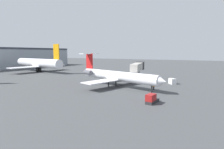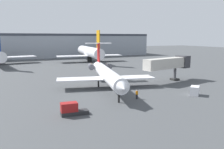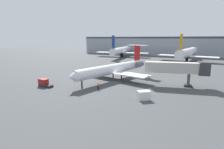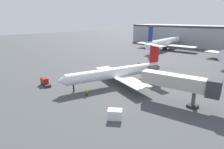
{
  "view_description": "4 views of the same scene",
  "coord_description": "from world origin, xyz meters",
  "views": [
    {
      "loc": [
        -48.51,
        -23.57,
        10.12
      ],
      "look_at": [
        -3.01,
        2.33,
        3.78
      ],
      "focal_mm": 29.67,
      "sensor_mm": 36.0,
      "label": 1
    },
    {
      "loc": [
        -22.74,
        -45.22,
        11.31
      ],
      "look_at": [
        0.33,
        2.22,
        2.92
      ],
      "focal_mm": 38.15,
      "sensor_mm": 36.0,
      "label": 2
    },
    {
      "loc": [
        20.75,
        -44.8,
        11.87
      ],
      "look_at": [
        -0.19,
        -1.19,
        2.14
      ],
      "focal_mm": 28.96,
      "sensor_mm": 36.0,
      "label": 3
    },
    {
      "loc": [
        32.47,
        -31.87,
        16.72
      ],
      "look_at": [
        -3.25,
        1.98,
        2.15
      ],
      "focal_mm": 29.97,
      "sensor_mm": 36.0,
      "label": 4
    }
  ],
  "objects": [
    {
      "name": "ground_plane",
      "position": [
        0.0,
        0.0,
        -0.05
      ],
      "size": [
        400.0,
        400.0,
        0.1
      ],
      "primitive_type": "cube",
      "color": "#424447"
    },
    {
      "name": "regional_jet",
      "position": [
        -1.0,
        2.48,
        3.27
      ],
      "size": [
        22.07,
        31.21,
        9.68
      ],
      "color": "white",
      "rests_on": "ground_plane"
    },
    {
      "name": "jet_bridge",
      "position": [
        16.9,
        2.44,
        4.61
      ],
      "size": [
        15.39,
        6.06,
        6.31
      ],
      "color": "#B7B2A8",
      "rests_on": "ground_plane"
    },
    {
      "name": "ground_crew_marshaller",
      "position": [
        -0.06,
        -9.0,
        0.86
      ],
      "size": [
        0.46,
        0.37,
        1.69
      ],
      "color": "black",
      "rests_on": "ground_plane"
    },
    {
      "name": "baggage_tug_lead",
      "position": [
        -13.45,
        -12.66,
        0.84
      ],
      "size": [
        4.11,
        1.77,
        1.9
      ],
      "color": "#262628",
      "rests_on": "ground_plane"
    },
    {
      "name": "cargo_container_uld",
      "position": [
        11.68,
        -11.48,
        0.88
      ],
      "size": [
        2.89,
        2.76,
        1.76
      ],
      "color": "silver",
      "rests_on": "ground_plane"
    },
    {
      "name": "terminal_building",
      "position": [
        0.0,
        93.36,
        6.5
      ],
      "size": [
        125.82,
        24.84,
        12.98
      ],
      "color": "#8C939E",
      "rests_on": "ground_plane"
    },
    {
      "name": "parked_airliner_west_end",
      "position": [
        -24.0,
        62.91,
        4.28
      ],
      "size": [
        34.2,
        40.3,
        13.37
      ],
      "color": "white",
      "rests_on": "ground_plane"
    },
    {
      "name": "parked_airliner_west_mid",
      "position": [
        15.34,
        56.29,
        4.5
      ],
      "size": [
        29.75,
        35.05,
        13.8
      ],
      "color": "white",
      "rests_on": "ground_plane"
    }
  ]
}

